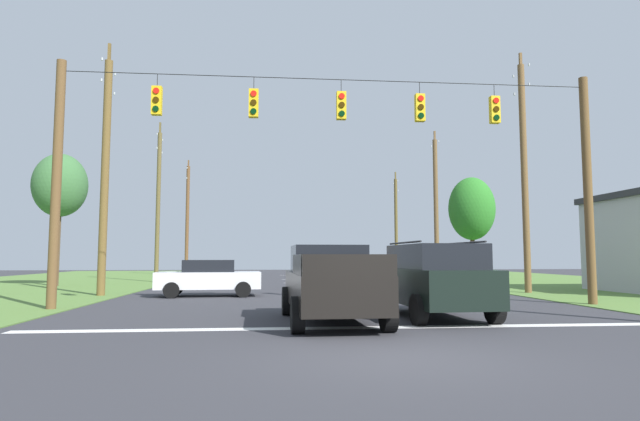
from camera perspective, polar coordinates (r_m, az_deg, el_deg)
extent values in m
plane|color=#333338|center=(9.18, 8.47, -15.29)|extent=(120.00, 120.00, 0.00)
cube|color=white|center=(12.67, 4.48, -12.45)|extent=(15.78, 0.45, 0.01)
cube|color=white|center=(18.57, 1.26, -10.09)|extent=(2.50, 0.15, 0.01)
cube|color=white|center=(24.88, -0.45, -8.80)|extent=(2.50, 0.15, 0.01)
cube|color=white|center=(34.03, -1.80, -7.78)|extent=(2.50, 0.15, 0.01)
cube|color=white|center=(39.24, -2.28, -7.41)|extent=(2.50, 0.15, 0.01)
cube|color=white|center=(48.11, -2.86, -6.97)|extent=(2.50, 0.15, 0.01)
cylinder|color=brown|center=(18.83, -26.51, 2.71)|extent=(0.30, 0.30, 8.01)
cylinder|color=brown|center=(20.76, 26.88, 2.05)|extent=(0.30, 0.30, 8.01)
cylinder|color=black|center=(18.54, 1.56, 13.92)|extent=(17.85, 0.02, 0.02)
cylinder|color=black|center=(18.72, -17.11, 13.25)|extent=(0.02, 0.02, 0.43)
cube|color=yellow|center=(18.52, -17.17, 11.22)|extent=(0.32, 0.24, 0.95)
cylinder|color=red|center=(18.47, -17.23, 12.22)|extent=(0.20, 0.04, 0.20)
cylinder|color=#352203|center=(18.39, -17.26, 11.33)|extent=(0.20, 0.04, 0.20)
cylinder|color=black|center=(18.31, -17.28, 10.42)|extent=(0.20, 0.04, 0.20)
cylinder|color=black|center=(18.35, -7.13, 13.44)|extent=(0.02, 0.02, 0.43)
cube|color=yellow|center=(18.15, -7.16, 11.37)|extent=(0.32, 0.24, 0.95)
cylinder|color=red|center=(18.10, -7.16, 12.39)|extent=(0.20, 0.04, 0.20)
cylinder|color=#352203|center=(18.01, -7.17, 11.48)|extent=(0.20, 0.04, 0.20)
cylinder|color=black|center=(17.93, -7.18, 10.56)|extent=(0.20, 0.04, 0.20)
cylinder|color=black|center=(18.50, 2.29, 13.26)|extent=(0.02, 0.02, 0.43)
cube|color=yellow|center=(18.29, 2.30, 11.20)|extent=(0.32, 0.24, 0.95)
cylinder|color=red|center=(18.24, 2.36, 12.21)|extent=(0.20, 0.04, 0.20)
cylinder|color=#352203|center=(18.16, 2.36, 11.31)|extent=(0.20, 0.04, 0.20)
cylinder|color=black|center=(18.07, 2.36, 10.40)|extent=(0.20, 0.04, 0.20)
cylinder|color=black|center=(19.04, 10.67, 12.81)|extent=(0.02, 0.02, 0.43)
cube|color=yellow|center=(18.84, 10.70, 10.80)|extent=(0.32, 0.24, 0.95)
cylinder|color=red|center=(18.79, 10.81, 11.78)|extent=(0.20, 0.04, 0.20)
cylinder|color=#352203|center=(18.71, 10.82, 10.90)|extent=(0.20, 0.04, 0.20)
cylinder|color=black|center=(18.63, 10.84, 10.01)|extent=(0.20, 0.04, 0.20)
cylinder|color=black|center=(19.92, 18.24, 12.17)|extent=(0.02, 0.02, 0.43)
cube|color=yellow|center=(19.73, 18.29, 10.25)|extent=(0.32, 0.24, 0.95)
cylinder|color=red|center=(19.68, 18.44, 11.18)|extent=(0.20, 0.04, 0.20)
cylinder|color=#352203|center=(19.60, 18.46, 10.33)|extent=(0.20, 0.04, 0.20)
cylinder|color=black|center=(19.53, 18.48, 9.48)|extent=(0.20, 0.04, 0.20)
cube|color=black|center=(13.51, 1.23, -8.50)|extent=(2.15, 5.45, 0.85)
cube|color=black|center=(14.12, 0.84, -5.20)|extent=(1.90, 1.95, 0.70)
cube|color=black|center=(12.04, -2.31, -5.83)|extent=(0.17, 2.38, 0.45)
cube|color=black|center=(12.33, 6.48, -5.78)|extent=(0.17, 2.38, 0.45)
cube|color=black|center=(10.87, 3.23, -5.91)|extent=(1.96, 0.16, 0.45)
cylinder|color=black|center=(15.26, -3.55, -9.69)|extent=(0.30, 0.81, 0.80)
cylinder|color=black|center=(15.51, 3.95, -9.61)|extent=(0.30, 0.81, 0.80)
cylinder|color=black|center=(11.61, -2.43, -11.17)|extent=(0.30, 0.81, 0.80)
cylinder|color=black|center=(11.94, 7.36, -10.97)|extent=(0.30, 0.81, 0.80)
cube|color=black|center=(15.00, 12.07, -7.93)|extent=(2.19, 4.89, 0.95)
cube|color=black|center=(14.84, 12.21, -4.87)|extent=(1.96, 3.29, 0.65)
cylinder|color=black|center=(14.57, 9.04, -3.44)|extent=(0.19, 2.72, 0.05)
cylinder|color=black|center=(15.16, 15.20, -3.39)|extent=(0.19, 2.72, 0.05)
cylinder|color=black|center=(16.29, 6.81, -9.44)|extent=(0.30, 0.77, 0.76)
cylinder|color=black|center=(16.90, 13.29, -9.18)|extent=(0.30, 0.77, 0.76)
cylinder|color=black|center=(13.17, 10.56, -10.45)|extent=(0.30, 0.77, 0.76)
cylinder|color=black|center=(13.92, 18.30, -9.98)|extent=(0.30, 0.77, 0.76)
cube|color=silver|center=(22.93, -11.90, -7.35)|extent=(4.42, 2.12, 0.70)
cube|color=black|center=(22.92, -11.88, -5.85)|extent=(2.21, 1.77, 0.50)
cylinder|color=black|center=(23.84, -8.39, -8.15)|extent=(0.65, 0.27, 0.64)
cylinder|color=black|center=(22.04, -8.28, -8.41)|extent=(0.65, 0.27, 0.64)
cylinder|color=black|center=(23.94, -15.26, -8.02)|extent=(0.65, 0.27, 0.64)
cylinder|color=black|center=(22.15, -15.72, -8.26)|extent=(0.65, 0.27, 0.64)
cube|color=maroon|center=(29.17, 3.74, -6.93)|extent=(1.93, 4.35, 0.70)
cube|color=black|center=(29.15, 3.74, -5.75)|extent=(1.68, 2.15, 0.50)
cylinder|color=black|center=(27.98, 6.13, -7.71)|extent=(0.24, 0.65, 0.64)
cylinder|color=black|center=(27.63, 2.46, -7.76)|extent=(0.24, 0.65, 0.64)
cylinder|color=black|center=(30.75, 4.90, -7.47)|extent=(0.24, 0.65, 0.64)
cylinder|color=black|center=(30.43, 1.56, -7.51)|extent=(0.24, 0.65, 0.64)
cylinder|color=brown|center=(26.27, 21.16, 3.39)|extent=(0.30, 0.30, 10.67)
cube|color=brown|center=(27.41, 20.82, 13.66)|extent=(0.12, 0.12, 1.95)
cylinder|color=#B2B7BC|center=(28.11, 20.09, 13.42)|extent=(0.08, 0.08, 0.12)
cylinder|color=#B2B7BC|center=(26.79, 21.57, 14.39)|extent=(0.08, 0.08, 0.12)
cube|color=brown|center=(27.14, 20.88, 11.85)|extent=(0.12, 0.12, 1.83)
cylinder|color=#B2B7BC|center=(27.80, 20.20, 11.68)|extent=(0.08, 0.08, 0.12)
cylinder|color=#B2B7BC|center=(26.55, 21.59, 12.52)|extent=(0.08, 0.08, 0.12)
cylinder|color=brown|center=(37.38, 12.39, 0.09)|extent=(0.31, 0.31, 9.80)
cube|color=brown|center=(38.04, 12.26, 6.86)|extent=(0.12, 0.12, 2.04)
cylinder|color=#B2B7BC|center=(38.82, 11.89, 6.79)|extent=(0.08, 0.08, 0.12)
cylinder|color=#B2B7BC|center=(37.30, 12.64, 7.29)|extent=(0.08, 0.08, 0.12)
cylinder|color=brown|center=(49.53, 8.19, -1.73)|extent=(0.30, 0.30, 8.89)
cube|color=brown|center=(49.92, 8.14, 2.91)|extent=(0.12, 0.12, 2.15)
cylinder|color=#B2B7BC|center=(50.77, 7.91, 2.91)|extent=(0.08, 0.08, 0.12)
cylinder|color=#B2B7BC|center=(49.11, 8.37, 3.18)|extent=(0.08, 0.08, 0.12)
cube|color=brown|center=(49.81, 8.15, 1.88)|extent=(0.12, 0.12, 2.29)
cylinder|color=#B2B7BC|center=(50.71, 7.91, 1.89)|extent=(0.08, 0.08, 0.12)
cylinder|color=#B2B7BC|center=(48.94, 8.40, 2.15)|extent=(0.08, 0.08, 0.12)
cylinder|color=brown|center=(24.54, -22.15, 3.45)|extent=(0.34, 0.34, 10.20)
cube|color=brown|center=(25.62, -21.79, 13.91)|extent=(0.12, 0.12, 2.34)
cylinder|color=#B2B7BC|center=(26.51, -21.20, 13.52)|extent=(0.08, 0.08, 0.12)
cylinder|color=#B2B7BC|center=(24.82, -22.41, 14.85)|extent=(0.08, 0.08, 0.12)
cube|color=brown|center=(25.35, -21.86, 11.98)|extent=(0.12, 0.12, 2.28)
cylinder|color=#B2B7BC|center=(26.22, -21.28, 11.67)|extent=(0.08, 0.08, 0.12)
cylinder|color=#B2B7BC|center=(24.55, -22.47, 12.85)|extent=(0.08, 0.08, 0.12)
cylinder|color=brown|center=(36.50, -17.04, 0.40)|extent=(0.28, 0.28, 9.91)
cube|color=brown|center=(37.19, -16.86, 7.40)|extent=(0.12, 0.12, 2.22)
cylinder|color=#B2B7BC|center=(38.07, -16.59, 7.29)|extent=(0.08, 0.08, 0.12)
cylinder|color=#B2B7BC|center=(36.37, -17.14, 7.88)|extent=(0.08, 0.08, 0.12)
cube|color=brown|center=(37.01, -16.90, 6.04)|extent=(0.12, 0.12, 2.00)
cylinder|color=#B2B7BC|center=(37.81, -16.65, 5.99)|extent=(0.08, 0.08, 0.12)
cylinder|color=#B2B7BC|center=(36.27, -17.15, 6.47)|extent=(0.08, 0.08, 0.12)
cylinder|color=brown|center=(48.55, -14.10, -1.04)|extent=(0.31, 0.31, 9.77)
cube|color=brown|center=(49.06, -13.99, 4.19)|extent=(0.12, 0.12, 1.90)
cylinder|color=#B2B7BC|center=(49.82, -13.86, 4.19)|extent=(0.08, 0.08, 0.12)
cylinder|color=#B2B7BC|center=(48.34, -14.12, 4.47)|extent=(0.08, 0.08, 0.12)
cube|color=brown|center=(48.92, -14.01, 3.15)|extent=(0.12, 0.12, 2.00)
cylinder|color=#B2B7BC|center=(49.73, -13.87, 3.15)|extent=(0.08, 0.08, 0.12)
cylinder|color=#B2B7BC|center=(48.16, -14.15, 3.42)|extent=(0.08, 0.08, 0.12)
cylinder|color=brown|center=(33.30, -26.42, -3.27)|extent=(0.28, 0.28, 4.72)
ellipsoid|color=#386736|center=(33.54, -26.20, 2.46)|extent=(2.97, 2.97, 3.60)
cylinder|color=brown|center=(38.12, 16.13, -4.45)|extent=(0.30, 0.30, 3.79)
ellipsoid|color=#2B7625|center=(38.27, 16.02, 0.20)|extent=(3.18, 3.18, 4.37)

